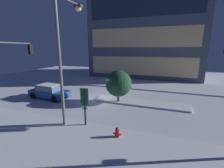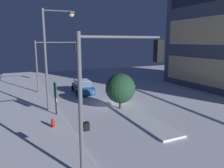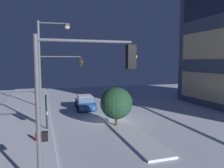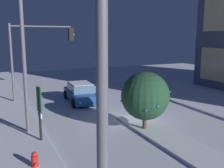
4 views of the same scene
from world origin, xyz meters
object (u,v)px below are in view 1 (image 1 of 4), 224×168
at_px(car_near, 49,92).
at_px(street_lamp_arched, 66,46).
at_px(decorated_tree_median, 118,84).
at_px(traffic_light_corner_near_left, 8,60).
at_px(fire_hydrant, 117,133).
at_px(parking_info_sign, 85,103).

distance_m(car_near, street_lamp_arched, 8.19).
distance_m(car_near, decorated_tree_median, 7.66).
relative_size(traffic_light_corner_near_left, fire_hydrant, 8.07).
xyz_separation_m(street_lamp_arched, decorated_tree_median, (2.11, 5.11, -3.46)).
bearing_deg(street_lamp_arched, parking_info_sign, -94.20).
relative_size(car_near, fire_hydrant, 6.24).
height_order(car_near, fire_hydrant, car_near).
height_order(street_lamp_arched, parking_info_sign, street_lamp_arched).
bearing_deg(fire_hydrant, parking_info_sign, 164.65).
bearing_deg(parking_info_sign, street_lamp_arched, 71.70).
xyz_separation_m(fire_hydrant, decorated_tree_median, (-1.74, 6.02, 1.58)).
bearing_deg(street_lamp_arched, fire_hydrant, -98.08).
height_order(car_near, decorated_tree_median, decorated_tree_median).
relative_size(car_near, decorated_tree_median, 1.43).
relative_size(car_near, traffic_light_corner_near_left, 0.77).
distance_m(traffic_light_corner_near_left, parking_info_sign, 9.06).
distance_m(street_lamp_arched, parking_info_sign, 3.92).
bearing_deg(parking_info_sign, car_near, 48.78).
relative_size(parking_info_sign, decorated_tree_median, 0.85).
bearing_deg(fire_hydrant, traffic_light_corner_near_left, 168.65).
bearing_deg(street_lamp_arched, traffic_light_corner_near_left, 84.88).
distance_m(traffic_light_corner_near_left, fire_hydrant, 11.93).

